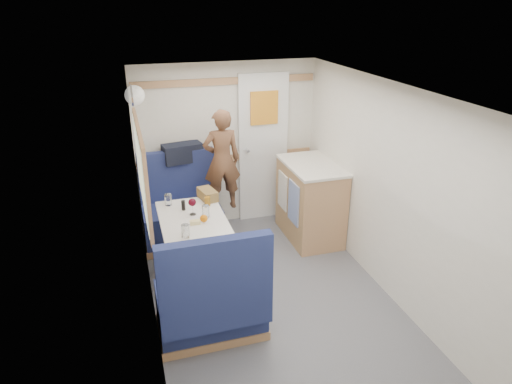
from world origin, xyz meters
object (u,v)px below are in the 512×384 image
object	(u,v)px
person	(222,160)
cheese_block	(195,222)
bench_far	(182,218)
tray	(202,232)
bread_loaf	(208,194)
duffel_bag	(182,153)
tumbler_mid	(168,200)
tumbler_right	(206,211)
pepper_grinder	(183,205)
orange_fruit	(204,218)
dome_light	(135,95)
tumbler_left	(186,231)
bench_near	(212,307)
dinette_table	(193,231)
wine_glass	(192,203)
galley_counter	(310,201)
beer_glass	(207,201)

from	to	relation	value
person	cheese_block	xyz separation A→B (m)	(-0.46, -0.89, -0.26)
bench_far	tray	xyz separation A→B (m)	(0.03, -1.21, 0.43)
bread_loaf	duffel_bag	bearing A→B (deg)	100.57
bench_far	tumbler_mid	distance (m)	0.73
bench_far	cheese_block	bearing A→B (deg)	-90.10
tumbler_right	pepper_grinder	xyz separation A→B (m)	(-0.19, 0.21, -0.01)
orange_fruit	tumbler_right	xyz separation A→B (m)	(0.05, 0.14, 0.00)
dome_light	tumbler_left	world-z (taller)	dome_light
bench_near	dinette_table	bearing A→B (deg)	90.00
person	pepper_grinder	world-z (taller)	person
bench_near	pepper_grinder	xyz separation A→B (m)	(-0.06, 1.05, 0.47)
bench_near	duffel_bag	size ratio (longest dim) A/B	2.36
bench_near	wine_glass	distance (m)	1.07
tumbler_left	person	bearing A→B (deg)	61.85
galley_counter	bench_near	bearing A→B (deg)	-136.06
bench_near	bread_loaf	bearing A→B (deg)	79.71
galley_counter	orange_fruit	bearing A→B (deg)	-152.56
wine_glass	tumbler_right	size ratio (longest dim) A/B	1.45
beer_glass	person	bearing A→B (deg)	61.07
galley_counter	pepper_grinder	xyz separation A→B (m)	(-1.52, -0.37, 0.30)
tumbler_mid	beer_glass	world-z (taller)	tumbler_mid
tumbler_left	tumbler_right	xyz separation A→B (m)	(0.25, 0.35, -0.00)
tumbler_mid	pepper_grinder	size ratio (longest dim) A/B	1.14
dome_light	galley_counter	world-z (taller)	dome_light
orange_fruit	pepper_grinder	bearing A→B (deg)	111.50
dinette_table	dome_light	bearing A→B (deg)	114.65
galley_counter	wine_glass	bearing A→B (deg)	-161.16
wine_glass	tumbler_mid	xyz separation A→B (m)	(-0.20, 0.29, -0.07)
bench_near	beer_glass	world-z (taller)	bench_near
wine_glass	tumbler_left	size ratio (longest dim) A/B	1.41
pepper_grinder	duffel_bag	bearing A→B (deg)	81.37
bench_near	person	world-z (taller)	person
dome_light	pepper_grinder	xyz separation A→B (m)	(0.33, -0.67, -0.98)
wine_glass	bench_near	bearing A→B (deg)	-90.95
galley_counter	bread_loaf	size ratio (longest dim) A/B	3.59
tumbler_mid	tumbler_right	world-z (taller)	same
person	tumbler_mid	bearing A→B (deg)	29.36
tumbler_left	pepper_grinder	world-z (taller)	tumbler_left
tray	beer_glass	size ratio (longest dim) A/B	3.39
cheese_block	dinette_table	bearing A→B (deg)	89.43
bench_near	beer_glass	distance (m)	1.20
beer_glass	tumbler_right	bearing A→B (deg)	-104.10
dinette_table	beer_glass	bearing A→B (deg)	49.03
galley_counter	bench_far	bearing A→B (deg)	167.90
tray	beer_glass	world-z (taller)	beer_glass
duffel_bag	cheese_block	size ratio (longest dim) A/B	4.57
dome_light	wine_glass	xyz separation A→B (m)	(0.41, -0.80, -0.91)
dinette_table	pepper_grinder	distance (m)	0.28
beer_glass	tumbler_left	bearing A→B (deg)	-117.50
beer_glass	tray	bearing A→B (deg)	-105.60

